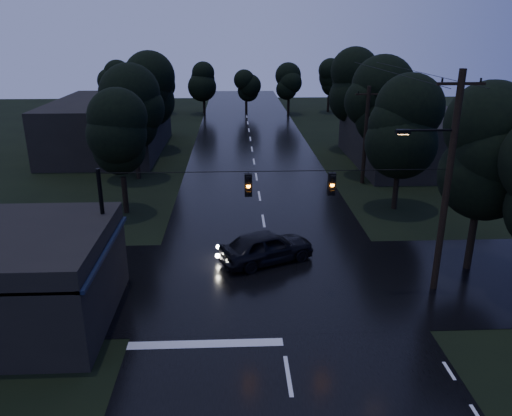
{
  "coord_description": "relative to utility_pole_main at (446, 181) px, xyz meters",
  "views": [
    {
      "loc": [
        -1.77,
        -9.41,
        11.51
      ],
      "look_at": [
        -0.68,
        15.21,
        2.63
      ],
      "focal_mm": 35.0,
      "sensor_mm": 36.0,
      "label": 1
    }
  ],
  "objects": [
    {
      "name": "utility_pole_main",
      "position": [
        0.0,
        0.0,
        0.0
      ],
      "size": [
        3.5,
        0.3,
        10.0
      ],
      "color": "black",
      "rests_on": "ground"
    },
    {
      "name": "building_far_left",
      "position": [
        -21.41,
        29.0,
        -2.76
      ],
      "size": [
        10.0,
        16.0,
        5.0
      ],
      "primitive_type": "cube",
      "color": "black",
      "rests_on": "ground"
    },
    {
      "name": "tree_right_b",
      "position": [
        2.19,
        19.0,
        0.74
      ],
      "size": [
        4.48,
        4.48,
        9.44
      ],
      "color": "black",
      "rests_on": "ground"
    },
    {
      "name": "anchor_pole_left",
      "position": [
        -14.91,
        0.0,
        -2.26
      ],
      "size": [
        0.18,
        0.18,
        6.0
      ],
      "primitive_type": "cylinder",
      "color": "black",
      "rests_on": "ground"
    },
    {
      "name": "tree_right_c",
      "position": [
        2.79,
        29.0,
        1.11
      ],
      "size": [
        4.76,
        4.76,
        10.03
      ],
      "color": "black",
      "rests_on": "ground"
    },
    {
      "name": "car",
      "position": [
        -7.59,
        3.19,
        -4.41
      ],
      "size": [
        5.37,
        3.89,
        1.7
      ],
      "primitive_type": "imported",
      "rotation": [
        0.0,
        0.0,
        2.0
      ],
      "color": "black",
      "rests_on": "ground"
    },
    {
      "name": "tree_corner_near",
      "position": [
        2.59,
        2.0,
        0.74
      ],
      "size": [
        4.48,
        4.48,
        9.44
      ],
      "color": "black",
      "rests_on": "ground"
    },
    {
      "name": "tree_right_a",
      "position": [
        1.59,
        11.0,
        0.36
      ],
      "size": [
        4.2,
        4.2,
        8.85
      ],
      "color": "black",
      "rests_on": "ground"
    },
    {
      "name": "span_signals",
      "position": [
        -6.85,
        -0.01,
        -0.01
      ],
      "size": [
        15.0,
        0.37,
        1.12
      ],
      "color": "black",
      "rests_on": "ground"
    },
    {
      "name": "building_far_right",
      "position": [
        6.59,
        23.0,
        -3.06
      ],
      "size": [
        10.0,
        14.0,
        4.4
      ],
      "primitive_type": "cube",
      "color": "black",
      "rests_on": "ground"
    },
    {
      "name": "tree_left_b",
      "position": [
        -17.01,
        19.0,
        0.36
      ],
      "size": [
        4.2,
        4.2,
        8.85
      ],
      "color": "black",
      "rests_on": "ground"
    },
    {
      "name": "tree_left_a",
      "position": [
        -16.41,
        11.0,
        -0.02
      ],
      "size": [
        3.92,
        3.92,
        8.26
      ],
      "color": "black",
      "rests_on": "ground"
    },
    {
      "name": "tree_left_c",
      "position": [
        -17.61,
        29.0,
        0.74
      ],
      "size": [
        4.48,
        4.48,
        9.44
      ],
      "color": "black",
      "rests_on": "ground"
    },
    {
      "name": "main_road",
      "position": [
        -7.41,
        19.0,
        -5.26
      ],
      "size": [
        12.0,
        120.0,
        0.02
      ],
      "primitive_type": "cube",
      "color": "black",
      "rests_on": "ground"
    },
    {
      "name": "cross_street",
      "position": [
        -7.41,
        1.0,
        -5.26
      ],
      "size": [
        60.0,
        9.0,
        0.02
      ],
      "primitive_type": "cube",
      "color": "black",
      "rests_on": "ground"
    },
    {
      "name": "utility_pole_far",
      "position": [
        0.89,
        17.0,
        -1.38
      ],
      "size": [
        2.0,
        0.3,
        7.5
      ],
      "color": "black",
      "rests_on": "ground"
    }
  ]
}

